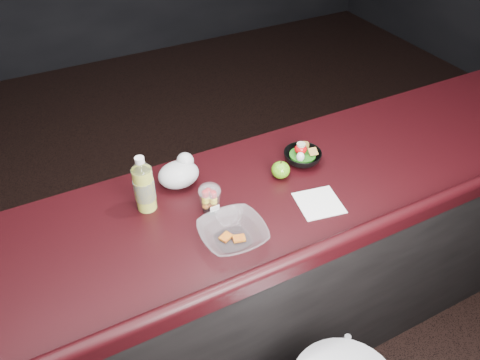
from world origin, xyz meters
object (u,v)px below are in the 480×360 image
(green_apple, at_px, (281,170))
(snack_bowl, at_px, (302,156))
(fruit_cup, at_px, (210,198))
(lemonade_bottle, at_px, (144,187))
(takeout_bowl, at_px, (233,234))

(green_apple, xyz_separation_m, snack_bowl, (0.13, 0.04, -0.01))
(snack_bowl, bearing_deg, green_apple, -161.53)
(fruit_cup, bearing_deg, green_apple, 8.48)
(green_apple, relative_size, snack_bowl, 0.40)
(lemonade_bottle, bearing_deg, takeout_bowl, -54.50)
(lemonade_bottle, height_order, fruit_cup, lemonade_bottle)
(lemonade_bottle, relative_size, snack_bowl, 1.19)
(fruit_cup, distance_m, green_apple, 0.34)
(snack_bowl, bearing_deg, fruit_cup, -168.60)
(lemonade_bottle, distance_m, takeout_bowl, 0.37)
(lemonade_bottle, relative_size, green_apple, 2.96)
(snack_bowl, bearing_deg, lemonade_bottle, 177.51)
(fruit_cup, bearing_deg, takeout_bowl, -87.87)
(fruit_cup, relative_size, snack_bowl, 0.61)
(green_apple, distance_m, takeout_bowl, 0.39)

